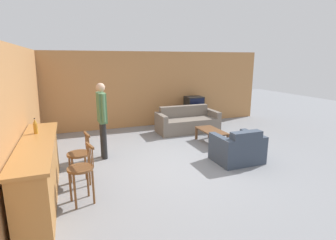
% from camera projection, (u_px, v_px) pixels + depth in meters
% --- Properties ---
extents(ground_plane, '(24.00, 24.00, 0.00)m').
position_uv_depth(ground_plane, '(184.00, 163.00, 6.03)').
color(ground_plane, gray).
extents(wall_back, '(9.40, 0.08, 2.60)m').
position_uv_depth(wall_back, '(141.00, 90.00, 9.13)').
color(wall_back, '#B27A47').
rests_on(wall_back, ground_plane).
extents(wall_left, '(0.08, 8.72, 2.60)m').
position_uv_depth(wall_left, '(27.00, 107.00, 5.86)').
color(wall_left, '#B27A47').
rests_on(wall_left, ground_plane).
extents(bar_counter, '(0.55, 2.78, 1.02)m').
position_uv_depth(bar_counter, '(40.00, 171.00, 4.38)').
color(bar_counter, '#A87038').
rests_on(bar_counter, ground_plane).
extents(bar_chair_near, '(0.50, 0.50, 0.98)m').
position_uv_depth(bar_chair_near, '(81.00, 172.00, 4.27)').
color(bar_chair_near, brown).
rests_on(bar_chair_near, ground_plane).
extents(bar_chair_mid, '(0.48, 0.48, 0.98)m').
position_uv_depth(bar_chair_mid, '(79.00, 157.00, 4.92)').
color(bar_chair_mid, brown).
rests_on(bar_chair_mid, ground_plane).
extents(couch_far, '(2.01, 0.88, 0.82)m').
position_uv_depth(couch_far, '(187.00, 122.00, 8.63)').
color(couch_far, '#70665B').
rests_on(couch_far, ground_plane).
extents(armchair_near, '(1.04, 0.84, 0.80)m').
position_uv_depth(armchair_near, '(238.00, 149.00, 6.06)').
color(armchair_near, '#384251').
rests_on(armchair_near, ground_plane).
extents(coffee_table, '(0.52, 1.07, 0.39)m').
position_uv_depth(coffee_table, '(211.00, 132.00, 7.39)').
color(coffee_table, brown).
rests_on(coffee_table, ground_plane).
extents(tv_unit, '(1.11, 0.50, 0.52)m').
position_uv_depth(tv_unit, '(194.00, 117.00, 9.66)').
color(tv_unit, '#513823').
rests_on(tv_unit, ground_plane).
extents(tv, '(0.61, 0.51, 0.50)m').
position_uv_depth(tv, '(194.00, 103.00, 9.54)').
color(tv, black).
rests_on(tv, tv_unit).
extents(bottle, '(0.07, 0.07, 0.29)m').
position_uv_depth(bottle, '(35.00, 127.00, 4.73)').
color(bottle, '#B27A23').
rests_on(bottle, bar_counter).
extents(person_by_window, '(0.20, 0.55, 1.81)m').
position_uv_depth(person_by_window, '(102.00, 116.00, 6.14)').
color(person_by_window, black).
rests_on(person_by_window, ground_plane).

